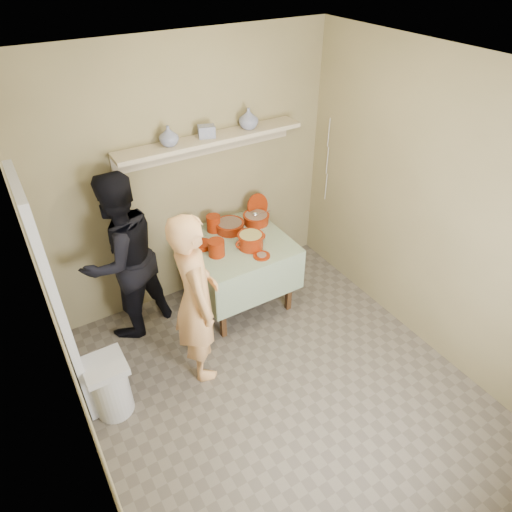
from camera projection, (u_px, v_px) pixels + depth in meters
ground at (286, 395)px, 3.91m from camera, size 3.50×3.50×0.00m
tile_panel at (56, 303)px, 3.37m from camera, size 0.06×0.70×2.00m
plate_stack_a at (192, 230)px, 4.43m from camera, size 0.16×0.16×0.21m
plate_stack_b at (214, 223)px, 4.57m from camera, size 0.14×0.14×0.17m
bowl_stack at (216, 248)px, 4.23m from camera, size 0.16×0.16×0.16m
empty_bowl at (203, 245)px, 4.36m from camera, size 0.17×0.17×0.05m
propped_lid at (258, 206)px, 4.78m from camera, size 0.27×0.14×0.25m
vase_right at (249, 118)px, 4.22m from camera, size 0.19×0.19×0.19m
vase_left at (169, 136)px, 3.89m from camera, size 0.23×0.23×0.17m
ceramic_box at (207, 132)px, 4.07m from camera, size 0.17×0.15×0.11m
person_cook at (196, 299)px, 3.72m from camera, size 0.49×0.65×1.59m
person_helper at (122, 258)px, 4.12m from camera, size 0.98×0.88×1.66m
room_shell at (296, 239)px, 2.97m from camera, size 3.04×3.54×2.62m
serving_table at (237, 251)px, 4.53m from camera, size 0.97×0.97×0.76m
cazuela_meat_a at (230, 226)px, 4.58m from camera, size 0.30×0.30×0.10m
cazuela_meat_b at (256, 218)px, 4.70m from camera, size 0.28×0.28×0.10m
ladle at (256, 214)px, 4.66m from camera, size 0.08×0.26×0.19m
cazuela_rice at (251, 240)px, 4.33m from camera, size 0.33×0.25×0.14m
front_plate at (262, 256)px, 4.24m from camera, size 0.16×0.16×0.03m
wall_shelf at (210, 141)px, 4.16m from camera, size 1.80×0.25×0.21m
trash_bin at (110, 387)px, 3.63m from camera, size 0.32×0.32×0.56m
electrical_cord at (327, 161)px, 4.82m from camera, size 0.01×0.05×0.90m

